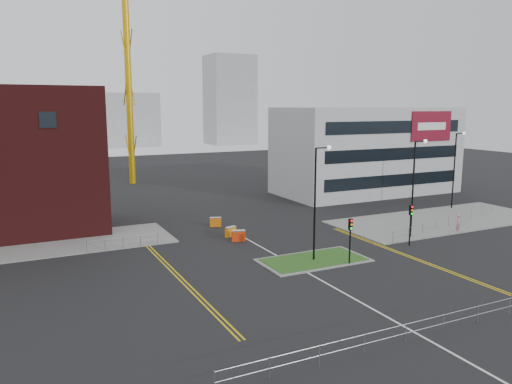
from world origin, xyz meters
TOP-DOWN VIEW (x-y plane):
  - ground at (0.00, 0.00)m, footprint 200.00×200.00m
  - pavement_left at (-20.00, 22.00)m, footprint 28.00×8.00m
  - pavement_right at (22.00, 14.00)m, footprint 24.00×10.00m
  - island_kerb at (2.00, 8.00)m, footprint 8.60×4.60m
  - grass_island at (2.00, 8.00)m, footprint 8.00×4.00m
  - office_block at (26.01, 31.97)m, footprint 25.00×12.20m
  - tower_crane at (3.36, 56.84)m, footprint 50.46×18.15m
  - streetlamp_island at (2.22, 8.00)m, footprint 1.46×0.36m
  - streetlamp_right_near at (14.22, 10.00)m, footprint 1.46×0.36m
  - streetlamp_right_far at (28.22, 18.00)m, footprint 1.46×0.36m
  - traffic_light_island at (4.00, 5.98)m, footprint 0.28×0.33m
  - traffic_light_right at (12.00, 7.98)m, footprint 0.28×0.33m
  - railing_front at (0.00, -6.00)m, footprint 24.05×0.05m
  - railing_left at (-11.00, 18.00)m, footprint 6.05×0.05m
  - railing_right at (20.50, 11.50)m, footprint 19.05×5.05m
  - centre_line at (0.00, 2.00)m, footprint 0.15×30.00m
  - yellow_left_a at (-9.00, 10.00)m, footprint 0.12×24.00m
  - yellow_left_b at (-8.70, 10.00)m, footprint 0.12×24.00m
  - yellow_right_a at (9.50, 6.00)m, footprint 0.12×20.00m
  - yellow_right_b at (9.80, 6.00)m, footprint 0.12×20.00m
  - skyline_b at (10.00, 130.00)m, footprint 24.00×12.00m
  - skyline_c at (45.00, 125.00)m, footprint 14.00×12.00m
  - skyline_d at (-8.00, 140.00)m, footprint 30.00×12.00m
  - pedestrian at (19.39, 9.26)m, footprint 0.81×0.81m
  - barrier_left at (-1.00, 16.00)m, footprint 1.28×0.70m
  - barrier_mid at (-0.81, 22.13)m, footprint 1.21×0.80m
  - barrier_right at (-1.00, 17.81)m, footprint 1.19×0.74m

SIDE VIEW (x-z plane):
  - ground at x=0.00m, z-range 0.00..0.00m
  - centre_line at x=0.00m, z-range 0.00..0.01m
  - yellow_left_a at x=-9.00m, z-range 0.00..0.01m
  - yellow_left_b at x=-8.70m, z-range 0.00..0.01m
  - yellow_right_a at x=9.50m, z-range 0.00..0.01m
  - yellow_right_b at x=9.80m, z-range 0.00..0.01m
  - island_kerb at x=2.00m, z-range 0.00..0.08m
  - pavement_left at x=-20.00m, z-range 0.00..0.12m
  - pavement_right at x=22.00m, z-range 0.00..0.12m
  - grass_island at x=2.00m, z-range 0.00..0.12m
  - barrier_right at x=-1.00m, z-range 0.04..0.99m
  - barrier_mid at x=-0.81m, z-range 0.04..1.01m
  - barrier_left at x=-1.00m, z-range 0.04..1.07m
  - railing_left at x=-11.00m, z-range 0.19..1.29m
  - railing_right at x=20.50m, z-range 0.23..1.33m
  - railing_front at x=0.00m, z-range 0.23..1.33m
  - pedestrian at x=19.39m, z-range 0.00..1.90m
  - traffic_light_island at x=4.00m, z-range 0.74..4.39m
  - traffic_light_right at x=12.00m, z-range 0.74..4.39m
  - streetlamp_island at x=2.22m, z-range 0.82..10.00m
  - streetlamp_right_near at x=14.22m, z-range 0.82..10.00m
  - streetlamp_right_far at x=28.22m, z-range 0.82..10.00m
  - skyline_d at x=-8.00m, z-range 0.00..12.00m
  - office_block at x=26.01m, z-range 0.00..12.00m
  - skyline_b at x=10.00m, z-range 0.00..16.00m
  - skyline_c at x=45.00m, z-range 0.00..28.00m
  - tower_crane at x=3.36m, z-range 7.49..47.30m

